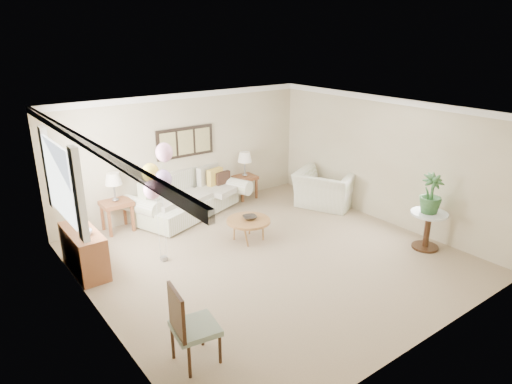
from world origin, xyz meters
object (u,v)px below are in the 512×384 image
sofa (188,198)px  coffee_table (248,221)px  accent_chair (189,324)px  armchair (325,189)px  balloon_cluster (158,174)px

sofa → coffee_table: size_ratio=3.41×
coffee_table → accent_chair: 3.52m
armchair → accent_chair: 5.80m
armchair → balloon_cluster: (-4.15, -0.19, 1.18)m
sofa → coffee_table: (0.28, -1.84, 0.02)m
coffee_table → balloon_cluster: 2.07m
accent_chair → balloon_cluster: (0.92, 2.61, 1.03)m
armchair → balloon_cluster: size_ratio=0.61×
sofa → armchair: size_ratio=2.27×
sofa → balloon_cluster: balloon_cluster is taller
coffee_table → accent_chair: (-2.59, -2.38, 0.16)m
armchair → balloon_cluster: balloon_cluster is taller
coffee_table → balloon_cluster: bearing=172.0°
armchair → accent_chair: (-5.07, -2.81, 0.14)m
coffee_table → armchair: bearing=9.8°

